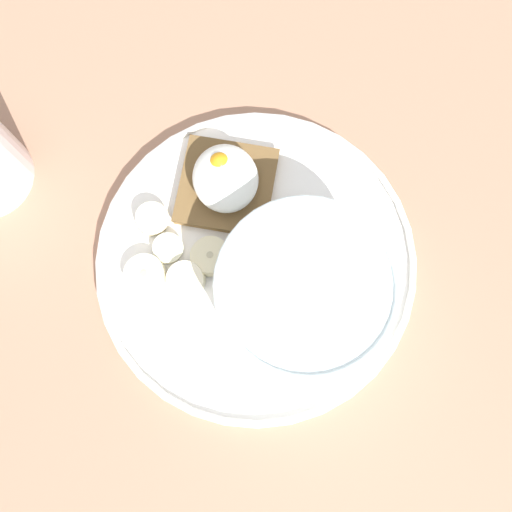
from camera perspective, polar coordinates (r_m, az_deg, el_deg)
name	(u,v)px	position (r cm, az deg, el deg)	size (l,w,h in cm)	color
ground_plane	(256,266)	(52.80, 0.00, -0.96)	(120.00, 120.00, 2.00)	#A3755B
plate	(256,261)	(51.04, 0.00, -0.55)	(28.73, 28.73, 1.60)	white
oatmeal_bowl	(303,292)	(47.04, 4.76, -3.59)	(14.51, 14.51, 7.01)	white
toast_slice	(227,186)	(52.14, -2.95, 6.98)	(10.91, 10.91, 1.20)	brown
poached_egg	(225,177)	(50.19, -3.11, 7.87)	(6.31, 5.76, 3.35)	white
banana_slice_front	(168,248)	(51.15, -8.82, 0.77)	(3.79, 3.82, 1.31)	beige
banana_slice_left	(186,280)	(50.13, -7.03, -2.36)	(4.80, 4.82, 1.79)	#F8E9C2
banana_slice_back	(145,275)	(50.75, -11.03, -1.86)	(5.05, 5.07, 1.69)	beige
banana_slice_right	(152,219)	(51.90, -10.36, 3.66)	(4.25, 4.29, 1.74)	beige
banana_slice_inner	(210,256)	(50.34, -4.58, -0.02)	(4.98, 4.96, 1.82)	beige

